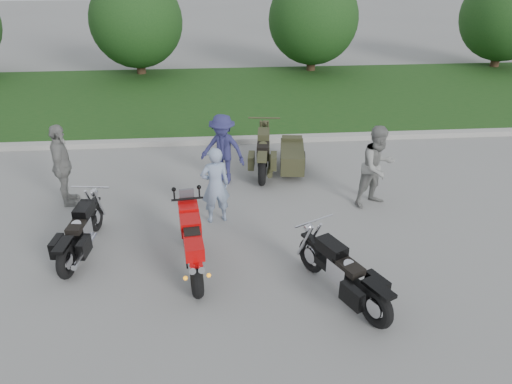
{
  "coord_description": "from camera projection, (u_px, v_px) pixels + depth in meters",
  "views": [
    {
      "loc": [
        0.05,
        -7.15,
        5.3
      ],
      "look_at": [
        0.73,
        1.42,
        0.8
      ],
      "focal_mm": 35.0,
      "sensor_mm": 36.0,
      "label": 1
    }
  ],
  "objects": [
    {
      "name": "cruiser_sidecar",
      "position": [
        280.0,
        156.0,
        12.21
      ],
      "size": [
        1.3,
        2.36,
        0.91
      ],
      "rotation": [
        0.0,
        0.0,
        -0.12
      ],
      "color": "black",
      "rests_on": "ground"
    },
    {
      "name": "grass_strip",
      "position": [
        216.0,
        97.0,
        17.7
      ],
      "size": [
        60.0,
        8.0,
        0.14
      ],
      "primitive_type": "cube",
      "color": "#2B4F1B",
      "rests_on": "ground"
    },
    {
      "name": "tree_far_right",
      "position": [
        505.0,
        16.0,
        20.52
      ],
      "size": [
        3.6,
        3.6,
        4.0
      ],
      "color": "#3F2B1C",
      "rests_on": "ground"
    },
    {
      "name": "cruiser_right",
      "position": [
        346.0,
        276.0,
        7.92
      ],
      "size": [
        1.15,
        2.08,
        0.87
      ],
      "rotation": [
        0.0,
        0.0,
        0.47
      ],
      "color": "black",
      "rests_on": "ground"
    },
    {
      "name": "cruiser_left",
      "position": [
        80.0,
        235.0,
        9.05
      ],
      "size": [
        0.46,
        2.13,
        0.82
      ],
      "rotation": [
        0.0,
        0.0,
        -0.12
      ],
      "color": "black",
      "rests_on": "ground"
    },
    {
      "name": "tree_mid_right",
      "position": [
        313.0,
        19.0,
        19.96
      ],
      "size": [
        3.6,
        3.6,
        4.0
      ],
      "color": "#3F2B1C",
      "rests_on": "ground"
    },
    {
      "name": "person_grey",
      "position": [
        378.0,
        166.0,
        10.53
      ],
      "size": [
        1.07,
        0.98,
        1.79
      ],
      "primitive_type": "imported",
      "rotation": [
        0.0,
        0.0,
        0.43
      ],
      "color": "gray",
      "rests_on": "ground"
    },
    {
      "name": "person_stripe",
      "position": [
        215.0,
        185.0,
        9.94
      ],
      "size": [
        0.67,
        0.52,
        1.62
      ],
      "primitive_type": "imported",
      "rotation": [
        0.0,
        0.0,
        3.38
      ],
      "color": "#8A9EBC",
      "rests_on": "ground"
    },
    {
      "name": "sportbike_red",
      "position": [
        192.0,
        242.0,
        8.53
      ],
      "size": [
        0.51,
        2.1,
        1.0
      ],
      "rotation": [
        0.0,
        0.0,
        0.12
      ],
      "color": "black",
      "rests_on": "ground"
    },
    {
      "name": "tree_mid_left",
      "position": [
        136.0,
        21.0,
        19.46
      ],
      "size": [
        3.6,
        3.6,
        4.0
      ],
      "color": "#3F2B1C",
      "rests_on": "ground"
    },
    {
      "name": "person_back",
      "position": [
        62.0,
        166.0,
        10.53
      ],
      "size": [
        0.59,
        1.12,
        1.82
      ],
      "primitive_type": "imported",
      "rotation": [
        0.0,
        0.0,
        1.72
      ],
      "color": "gray",
      "rests_on": "ground"
    },
    {
      "name": "ground",
      "position": [
        221.0,
        271.0,
        8.77
      ],
      "size": [
        80.0,
        80.0,
        0.0
      ],
      "primitive_type": "plane",
      "color": "gray",
      "rests_on": "ground"
    },
    {
      "name": "person_denim",
      "position": [
        223.0,
        149.0,
        11.51
      ],
      "size": [
        1.24,
        1.01,
        1.67
      ],
      "primitive_type": "imported",
      "rotation": [
        0.0,
        0.0,
        -0.42
      ],
      "color": "navy",
      "rests_on": "ground"
    },
    {
      "name": "curb",
      "position": [
        217.0,
        141.0,
        14.03
      ],
      "size": [
        60.0,
        0.3,
        0.15
      ],
      "primitive_type": "cube",
      "color": "#AAA8A0",
      "rests_on": "ground"
    }
  ]
}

